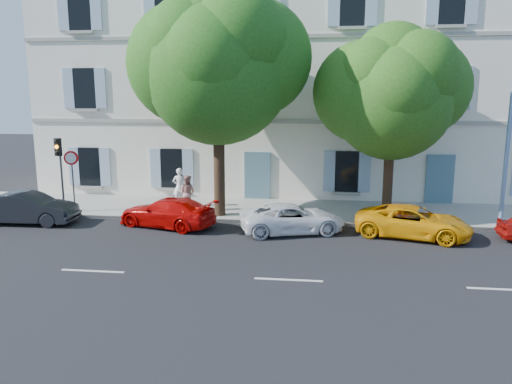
# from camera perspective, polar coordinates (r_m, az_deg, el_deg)

# --- Properties ---
(ground) EXTENTS (90.00, 90.00, 0.00)m
(ground) POSITION_cam_1_polar(r_m,az_deg,el_deg) (18.59, 4.46, -5.56)
(ground) COLOR black
(sidewalk) EXTENTS (36.00, 4.50, 0.15)m
(sidewalk) POSITION_cam_1_polar(r_m,az_deg,el_deg) (22.86, 4.98, -2.17)
(sidewalk) COLOR #A09E96
(sidewalk) RESTS_ON ground
(kerb) EXTENTS (36.00, 0.16, 0.16)m
(kerb) POSITION_cam_1_polar(r_m,az_deg,el_deg) (20.76, 4.75, -3.54)
(kerb) COLOR #9E998E
(kerb) RESTS_ON ground
(building) EXTENTS (28.00, 7.00, 12.00)m
(building) POSITION_cam_1_polar(r_m,az_deg,el_deg) (28.00, 5.63, 12.48)
(building) COLOR white
(building) RESTS_ON ground
(car_dark_sedan) EXTENTS (4.07, 1.53, 1.33)m
(car_dark_sedan) POSITION_cam_1_polar(r_m,az_deg,el_deg) (22.82, -24.62, -1.68)
(car_dark_sedan) COLOR black
(car_dark_sedan) RESTS_ON ground
(car_red_coupe) EXTENTS (4.41, 2.80, 1.19)m
(car_red_coupe) POSITION_cam_1_polar(r_m,az_deg,el_deg) (20.62, -10.13, -2.30)
(car_red_coupe) COLOR #BF0705
(car_red_coupe) RESTS_ON ground
(car_white_coupe) EXTENTS (4.44, 2.97, 1.13)m
(car_white_coupe) POSITION_cam_1_polar(r_m,az_deg,el_deg) (19.49, 4.18, -3.03)
(car_white_coupe) COLOR white
(car_white_coupe) RESTS_ON ground
(car_yellow_supercar) EXTENTS (4.62, 3.00, 1.18)m
(car_yellow_supercar) POSITION_cam_1_polar(r_m,az_deg,el_deg) (19.76, 17.54, -3.26)
(car_yellow_supercar) COLOR #FFAA0A
(car_yellow_supercar) RESTS_ON ground
(tree_left) EXTENTS (6.10, 6.10, 9.45)m
(tree_left) POSITION_cam_1_polar(r_m,az_deg,el_deg) (21.20, -4.39, 13.56)
(tree_left) COLOR #3A2819
(tree_left) RESTS_ON sidewalk
(tree_right) EXTENTS (5.02, 5.02, 7.74)m
(tree_right) POSITION_cam_1_polar(r_m,az_deg,el_deg) (21.54, 15.29, 10.19)
(tree_right) COLOR #3A2819
(tree_right) RESTS_ON sidewalk
(traffic_light) EXTENTS (0.29, 0.37, 3.29)m
(traffic_light) POSITION_cam_1_polar(r_m,az_deg,el_deg) (23.50, -21.56, 3.54)
(traffic_light) COLOR #383A3D
(traffic_light) RESTS_ON sidewalk
(road_sign) EXTENTS (0.62, 0.20, 2.72)m
(road_sign) POSITION_cam_1_polar(r_m,az_deg,el_deg) (23.53, -20.30, 2.60)
(road_sign) COLOR #383A3D
(road_sign) RESTS_ON sidewalk
(pedestrian_a) EXTENTS (0.71, 0.52, 1.82)m
(pedestrian_a) POSITION_cam_1_polar(r_m,az_deg,el_deg) (23.49, -8.70, 0.55)
(pedestrian_a) COLOR white
(pedestrian_a) RESTS_ON sidewalk
(pedestrian_b) EXTENTS (0.90, 0.77, 1.61)m
(pedestrian_b) POSITION_cam_1_polar(r_m,az_deg,el_deg) (22.59, -7.88, -0.11)
(pedestrian_b) COLOR tan
(pedestrian_b) RESTS_ON sidewalk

